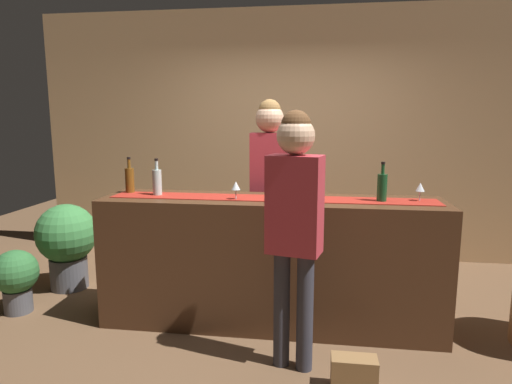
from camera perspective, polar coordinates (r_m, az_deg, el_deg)
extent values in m
plane|color=brown|center=(3.81, 1.85, -16.35)|extent=(10.00, 10.00, 0.00)
cube|color=tan|center=(5.32, 4.17, 7.26)|extent=(6.00, 0.12, 2.90)
cube|color=#472B19|center=(3.61, 1.89, -8.95)|extent=(2.68, 0.60, 1.03)
cube|color=maroon|center=(3.48, 1.94, -0.81)|extent=(2.55, 0.28, 0.01)
cylinder|color=brown|center=(3.87, -15.91, 1.42)|extent=(0.07, 0.07, 0.21)
cylinder|color=brown|center=(3.86, -16.01, 3.51)|extent=(0.03, 0.03, 0.08)
cylinder|color=black|center=(3.85, -16.04, 4.20)|extent=(0.03, 0.03, 0.02)
cylinder|color=#194723|center=(3.47, 15.88, 0.50)|extent=(0.07, 0.07, 0.21)
cylinder|color=#194723|center=(3.45, 15.99, 2.84)|extent=(0.03, 0.03, 0.08)
cylinder|color=black|center=(3.44, 16.02, 3.60)|extent=(0.03, 0.03, 0.02)
cylinder|color=#B2C6C1|center=(3.69, -12.58, 1.17)|extent=(0.07, 0.07, 0.21)
cylinder|color=#B2C6C1|center=(3.67, -12.66, 3.37)|extent=(0.03, 0.03, 0.08)
cylinder|color=black|center=(3.67, -12.69, 4.09)|extent=(0.03, 0.03, 0.02)
cylinder|color=silver|center=(3.58, 20.24, -1.12)|extent=(0.06, 0.06, 0.00)
cylinder|color=silver|center=(3.57, 20.28, -0.50)|extent=(0.01, 0.01, 0.08)
cone|color=silver|center=(3.56, 20.34, 0.61)|extent=(0.07, 0.07, 0.06)
cylinder|color=silver|center=(3.43, -2.60, -0.98)|extent=(0.06, 0.06, 0.00)
cylinder|color=silver|center=(3.43, -2.60, -0.33)|extent=(0.01, 0.01, 0.08)
cone|color=silver|center=(3.41, -2.61, 0.83)|extent=(0.07, 0.07, 0.06)
cylinder|color=#26262B|center=(4.19, 2.77, -7.62)|extent=(0.11, 0.11, 0.85)
cylinder|color=#26262B|center=(4.20, 0.57, -7.56)|extent=(0.11, 0.11, 0.85)
cube|color=#B7333D|center=(4.04, 1.72, 2.81)|extent=(0.35, 0.21, 0.67)
sphere|color=#DBAD89|center=(4.01, 1.76, 9.42)|extent=(0.26, 0.26, 0.26)
sphere|color=olive|center=(4.01, 1.76, 10.43)|extent=(0.20, 0.20, 0.20)
cylinder|color=#33333D|center=(3.07, 3.32, -14.75)|extent=(0.11, 0.11, 0.80)
cylinder|color=#33333D|center=(3.03, 6.30, -15.13)|extent=(0.11, 0.11, 0.80)
cube|color=#B7333D|center=(2.83, 5.00, -1.65)|extent=(0.38, 0.27, 0.63)
sphere|color=#DBAD89|center=(2.78, 5.13, 7.19)|extent=(0.24, 0.24, 0.24)
sphere|color=brown|center=(2.78, 5.15, 8.55)|extent=(0.19, 0.19, 0.19)
cylinder|color=#4C4C51|center=(4.80, -22.86, -9.51)|extent=(0.35, 0.35, 0.31)
sphere|color=#387A3D|center=(4.70, -23.18, -4.91)|extent=(0.57, 0.57, 0.57)
cylinder|color=#4C4C51|center=(4.45, -28.23, -12.19)|extent=(0.23, 0.23, 0.20)
sphere|color=#2D6633|center=(4.36, -28.51, -9.00)|extent=(0.38, 0.38, 0.38)
cube|color=olive|center=(3.00, 12.46, -21.87)|extent=(0.28, 0.14, 0.22)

